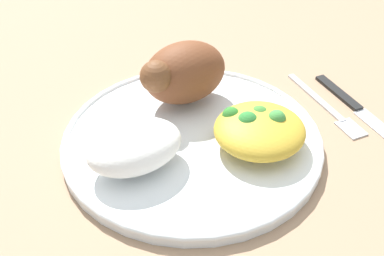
{
  "coord_description": "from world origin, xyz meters",
  "views": [
    {
      "loc": [
        0.21,
        0.36,
        0.36
      ],
      "look_at": [
        0.0,
        0.0,
        0.02
      ],
      "focal_mm": 46.58,
      "sensor_mm": 36.0,
      "label": 1
    }
  ],
  "objects_px": {
    "mac_cheese_with_broccoli": "(259,129)",
    "knife": "(359,108)",
    "roasted_chicken": "(183,73)",
    "rice_pile": "(134,146)",
    "plate": "(192,140)",
    "fork": "(327,107)"
  },
  "relations": [
    {
      "from": "mac_cheese_with_broccoli",
      "to": "knife",
      "type": "height_order",
      "value": "mac_cheese_with_broccoli"
    },
    {
      "from": "roasted_chicken",
      "to": "rice_pile",
      "type": "xyz_separation_m",
      "value": [
        0.1,
        0.07,
        -0.02
      ]
    },
    {
      "from": "plate",
      "to": "rice_pile",
      "type": "relative_size",
      "value": 2.86
    },
    {
      "from": "roasted_chicken",
      "to": "rice_pile",
      "type": "distance_m",
      "value": 0.12
    },
    {
      "from": "plate",
      "to": "knife",
      "type": "relative_size",
      "value": 1.48
    },
    {
      "from": "knife",
      "to": "rice_pile",
      "type": "bearing_deg",
      "value": -7.98
    },
    {
      "from": "roasted_chicken",
      "to": "fork",
      "type": "height_order",
      "value": "roasted_chicken"
    },
    {
      "from": "plate",
      "to": "roasted_chicken",
      "type": "xyz_separation_m",
      "value": [
        -0.03,
        -0.06,
        0.04
      ]
    },
    {
      "from": "roasted_chicken",
      "to": "plate",
      "type": "bearing_deg",
      "value": 68.21
    },
    {
      "from": "fork",
      "to": "plate",
      "type": "bearing_deg",
      "value": -7.83
    },
    {
      "from": "rice_pile",
      "to": "fork",
      "type": "distance_m",
      "value": 0.25
    },
    {
      "from": "plate",
      "to": "knife",
      "type": "xyz_separation_m",
      "value": [
        -0.2,
        0.05,
        -0.0
      ]
    },
    {
      "from": "roasted_chicken",
      "to": "rice_pile",
      "type": "height_order",
      "value": "roasted_chicken"
    },
    {
      "from": "mac_cheese_with_broccoli",
      "to": "fork",
      "type": "distance_m",
      "value": 0.13
    },
    {
      "from": "plate",
      "to": "mac_cheese_with_broccoli",
      "type": "bearing_deg",
      "value": 140.64
    },
    {
      "from": "rice_pile",
      "to": "mac_cheese_with_broccoli",
      "type": "relative_size",
      "value": 1.02
    },
    {
      "from": "roasted_chicken",
      "to": "knife",
      "type": "bearing_deg",
      "value": 148.19
    },
    {
      "from": "roasted_chicken",
      "to": "rice_pile",
      "type": "bearing_deg",
      "value": 36.8
    },
    {
      "from": "plate",
      "to": "mac_cheese_with_broccoli",
      "type": "height_order",
      "value": "mac_cheese_with_broccoli"
    },
    {
      "from": "plate",
      "to": "roasted_chicken",
      "type": "relative_size",
      "value": 2.56
    },
    {
      "from": "roasted_chicken",
      "to": "knife",
      "type": "height_order",
      "value": "roasted_chicken"
    },
    {
      "from": "rice_pile",
      "to": "fork",
      "type": "height_order",
      "value": "rice_pile"
    }
  ]
}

